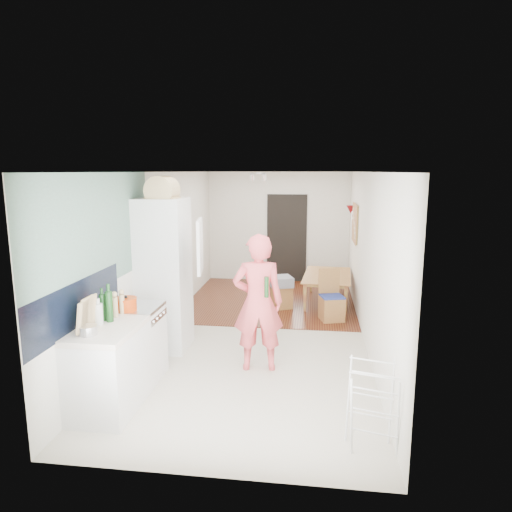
% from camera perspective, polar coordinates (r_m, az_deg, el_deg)
% --- Properties ---
extents(room_shell, '(3.20, 7.00, 2.50)m').
position_cam_1_polar(room_shell, '(6.98, 0.48, 0.15)').
color(room_shell, silver).
rests_on(room_shell, ground).
extents(floor, '(3.20, 7.00, 0.01)m').
position_cam_1_polar(floor, '(7.31, 0.46, -9.52)').
color(floor, '#BAB09E').
rests_on(floor, ground).
extents(wood_floor_overlay, '(3.20, 3.30, 0.01)m').
position_cam_1_polar(wood_floor_overlay, '(9.06, 1.87, -5.49)').
color(wood_floor_overlay, brown).
rests_on(wood_floor_overlay, room_shell).
extents(sage_wall_panel, '(0.02, 3.00, 1.30)m').
position_cam_1_polar(sage_wall_panel, '(5.43, -19.11, 2.98)').
color(sage_wall_panel, gray).
rests_on(sage_wall_panel, room_shell).
extents(tile_splashback, '(0.02, 1.90, 0.50)m').
position_cam_1_polar(tile_splashback, '(5.09, -21.33, -5.71)').
color(tile_splashback, black).
rests_on(tile_splashback, room_shell).
extents(doorway_recess, '(0.90, 0.04, 2.00)m').
position_cam_1_polar(doorway_recess, '(10.43, 3.86, 2.21)').
color(doorway_recess, black).
rests_on(doorway_recess, room_shell).
extents(base_cabinet, '(0.60, 0.90, 0.86)m').
position_cam_1_polar(base_cabinet, '(5.20, -17.94, -13.57)').
color(base_cabinet, silver).
rests_on(base_cabinet, room_shell).
extents(worktop, '(0.62, 0.92, 0.06)m').
position_cam_1_polar(worktop, '(5.04, -18.24, -8.78)').
color(worktop, silver).
rests_on(worktop, room_shell).
extents(range_cooker, '(0.60, 0.60, 0.88)m').
position_cam_1_polar(range_cooker, '(5.83, -14.78, -10.62)').
color(range_cooker, silver).
rests_on(range_cooker, room_shell).
extents(cooker_top, '(0.60, 0.60, 0.04)m').
position_cam_1_polar(cooker_top, '(5.68, -15.00, -6.29)').
color(cooker_top, silver).
rests_on(cooker_top, room_shell).
extents(fridge_housing, '(0.66, 0.66, 2.15)m').
position_cam_1_polar(fridge_housing, '(6.55, -11.47, -2.32)').
color(fridge_housing, silver).
rests_on(fridge_housing, room_shell).
extents(fridge_door, '(0.14, 0.56, 0.70)m').
position_cam_1_polar(fridge_door, '(6.00, -7.03, 1.27)').
color(fridge_door, silver).
rests_on(fridge_door, room_shell).
extents(fridge_interior, '(0.02, 0.52, 0.66)m').
position_cam_1_polar(fridge_interior, '(6.37, -8.98, 1.75)').
color(fridge_interior, white).
rests_on(fridge_interior, room_shell).
extents(pinboard, '(0.03, 0.90, 0.70)m').
position_cam_1_polar(pinboard, '(8.80, 12.28, 4.05)').
color(pinboard, tan).
rests_on(pinboard, room_shell).
extents(pinboard_frame, '(0.00, 0.94, 0.74)m').
position_cam_1_polar(pinboard_frame, '(8.80, 12.19, 4.06)').
color(pinboard_frame, olive).
rests_on(pinboard_frame, room_shell).
extents(wall_sconce, '(0.18, 0.18, 0.16)m').
position_cam_1_polar(wall_sconce, '(9.43, 11.76, 5.71)').
color(wall_sconce, maroon).
rests_on(wall_sconce, room_shell).
extents(person, '(0.82, 0.60, 2.08)m').
position_cam_1_polar(person, '(5.73, 0.26, -4.33)').
color(person, '#E95258').
rests_on(person, floor).
extents(dining_table, '(0.83, 1.38, 0.47)m').
position_cam_1_polar(dining_table, '(8.94, 9.05, -4.33)').
color(dining_table, olive).
rests_on(dining_table, floor).
extents(dining_chair, '(0.46, 0.46, 0.88)m').
position_cam_1_polar(dining_chair, '(7.84, 9.48, -4.91)').
color(dining_chair, olive).
rests_on(dining_chair, floor).
extents(stool, '(0.43, 0.43, 0.43)m').
position_cam_1_polar(stool, '(8.49, 3.23, -5.13)').
color(stool, olive).
rests_on(stool, floor).
extents(grey_drape, '(0.51, 0.51, 0.18)m').
position_cam_1_polar(grey_drape, '(8.37, 3.09, -3.19)').
color(grey_drape, slate).
rests_on(grey_drape, stool).
extents(drying_rack, '(0.50, 0.47, 0.81)m').
position_cam_1_polar(drying_rack, '(4.47, 14.34, -17.89)').
color(drying_rack, silver).
rests_on(drying_rack, floor).
extents(bread_bin, '(0.48, 0.46, 0.22)m').
position_cam_1_polar(bread_bin, '(6.29, -11.62, 8.04)').
color(bread_bin, tan).
rests_on(bread_bin, fridge_housing).
extents(red_casserole, '(0.31, 0.31, 0.15)m').
position_cam_1_polar(red_casserole, '(5.51, -15.95, -5.83)').
color(red_casserole, '#C53909').
rests_on(red_casserole, cooker_top).
extents(steel_pan, '(0.19, 0.19, 0.09)m').
position_cam_1_polar(steel_pan, '(4.85, -20.27, -8.69)').
color(steel_pan, silver).
rests_on(steel_pan, worktop).
extents(held_bottle, '(0.06, 0.06, 0.26)m').
position_cam_1_polar(held_bottle, '(5.54, 1.32, -3.90)').
color(held_bottle, '#153E16').
rests_on(held_bottle, person).
extents(bottle_a, '(0.09, 0.09, 0.33)m').
position_cam_1_polar(bottle_a, '(5.15, -17.87, -6.04)').
color(bottle_a, '#153E16').
rests_on(bottle_a, worktop).
extents(bottle_b, '(0.08, 0.08, 0.29)m').
position_cam_1_polar(bottle_b, '(5.21, -18.63, -6.13)').
color(bottle_b, '#153E16').
rests_on(bottle_b, worktop).
extents(bottle_c, '(0.10, 0.10, 0.23)m').
position_cam_1_polar(bottle_c, '(5.10, -19.09, -6.89)').
color(bottle_c, beige).
rests_on(bottle_c, worktop).
extents(pepper_mill_front, '(0.08, 0.08, 0.23)m').
position_cam_1_polar(pepper_mill_front, '(5.30, -17.21, -6.11)').
color(pepper_mill_front, tan).
rests_on(pepper_mill_front, worktop).
extents(pepper_mill_back, '(0.08, 0.08, 0.22)m').
position_cam_1_polar(pepper_mill_back, '(5.41, -16.41, -5.77)').
color(pepper_mill_back, tan).
rests_on(pepper_mill_back, worktop).
extents(chopping_boards, '(0.11, 0.26, 0.36)m').
position_cam_1_polar(chopping_boards, '(4.91, -20.44, -6.86)').
color(chopping_boards, tan).
rests_on(chopping_boards, worktop).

